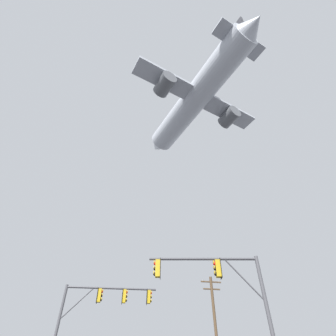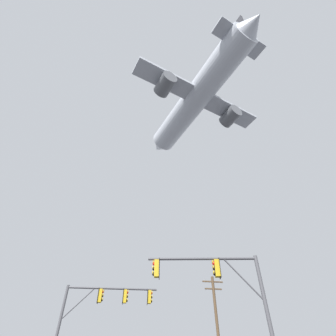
{
  "view_description": "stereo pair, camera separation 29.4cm",
  "coord_description": "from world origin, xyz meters",
  "px_view_note": "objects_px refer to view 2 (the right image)",
  "views": [
    {
      "loc": [
        -1.13,
        -4.52,
        1.54
      ],
      "look_at": [
        2.17,
        13.11,
        15.93
      ],
      "focal_mm": 26.93,
      "sensor_mm": 36.0,
      "label": 1
    },
    {
      "loc": [
        -0.84,
        -4.58,
        1.54
      ],
      "look_at": [
        2.17,
        13.11,
        15.93
      ],
      "focal_mm": 26.93,
      "sensor_mm": 36.0,
      "label": 2
    }
  ],
  "objects_px": {
    "airplane": "(197,98)",
    "signal_pole_far": "(100,308)",
    "signal_pole_near": "(222,287)",
    "utility_pole": "(217,324)"
  },
  "relations": [
    {
      "from": "airplane",
      "to": "utility_pole",
      "type": "bearing_deg",
      "value": 83.31
    },
    {
      "from": "signal_pole_near",
      "to": "signal_pole_far",
      "type": "relative_size",
      "value": 0.97
    },
    {
      "from": "signal_pole_near",
      "to": "signal_pole_far",
      "type": "xyz_separation_m",
      "value": [
        -6.61,
        7.67,
        0.15
      ]
    },
    {
      "from": "signal_pole_near",
      "to": "airplane",
      "type": "xyz_separation_m",
      "value": [
        3.85,
        10.97,
        32.39
      ]
    },
    {
      "from": "signal_pole_near",
      "to": "airplane",
      "type": "distance_m",
      "value": 34.41
    },
    {
      "from": "utility_pole",
      "to": "signal_pole_near",
      "type": "bearing_deg",
      "value": -107.15
    },
    {
      "from": "utility_pole",
      "to": "airplane",
      "type": "height_order",
      "value": "airplane"
    },
    {
      "from": "airplane",
      "to": "signal_pole_far",
      "type": "bearing_deg",
      "value": -162.47
    },
    {
      "from": "signal_pole_near",
      "to": "utility_pole",
      "type": "distance_m",
      "value": 14.02
    },
    {
      "from": "signal_pole_far",
      "to": "airplane",
      "type": "relative_size",
      "value": 0.23
    }
  ]
}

